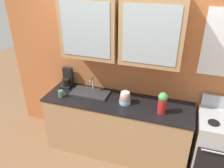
% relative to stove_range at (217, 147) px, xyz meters
% --- Properties ---
extents(ground_plane, '(10.00, 10.00, 0.00)m').
position_rel_stove_range_xyz_m(ground_plane, '(-1.39, 0.00, -0.45)').
color(ground_plane, brown).
extents(back_wall_unit, '(3.75, 0.48, 2.76)m').
position_rel_stove_range_xyz_m(back_wall_unit, '(-1.39, 0.29, 1.08)').
color(back_wall_unit, '#B76638').
rests_on(back_wall_unit, ground_plane).
extents(counter, '(2.11, 0.63, 0.89)m').
position_rel_stove_range_xyz_m(counter, '(-1.39, 0.00, -0.01)').
color(counter, '#A87F56').
rests_on(counter, ground_plane).
extents(stove_range, '(0.59, 0.63, 1.07)m').
position_rel_stove_range_xyz_m(stove_range, '(0.00, 0.00, 0.00)').
color(stove_range, '#ADAFB5').
rests_on(stove_range, ground_plane).
extents(sink_faucet, '(0.55, 0.29, 0.22)m').
position_rel_stove_range_xyz_m(sink_faucet, '(-1.83, 0.07, 0.46)').
color(sink_faucet, '#2D2D30').
rests_on(sink_faucet, counter).
extents(bowl_stack, '(0.16, 0.16, 0.17)m').
position_rel_stove_range_xyz_m(bowl_stack, '(-1.28, -0.01, 0.52)').
color(bowl_stack, '#8CB7E0').
rests_on(bowl_stack, counter).
extents(vase, '(0.12, 0.12, 0.30)m').
position_rel_stove_range_xyz_m(vase, '(-0.77, -0.08, 0.60)').
color(vase, '#B21E1E').
rests_on(vase, counter).
extents(cup_near_sink, '(0.11, 0.07, 0.10)m').
position_rel_stove_range_xyz_m(cup_near_sink, '(-2.20, -0.13, 0.49)').
color(cup_near_sink, '#4C7F59').
rests_on(cup_near_sink, counter).
extents(coffee_maker, '(0.17, 0.20, 0.29)m').
position_rel_stove_range_xyz_m(coffee_maker, '(-2.27, 0.20, 0.55)').
color(coffee_maker, black).
rests_on(coffee_maker, counter).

